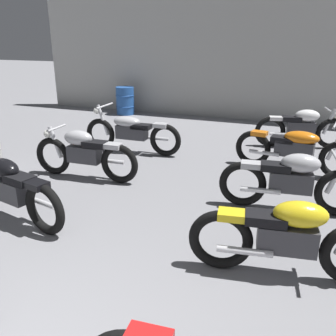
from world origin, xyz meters
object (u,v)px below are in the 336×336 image
object	(u,v)px
motorcycle_left_row_1	(11,188)
motorcycle_right_row_2	(292,180)
motorcycle_right_row_3	(295,148)
oil_drum	(125,101)
motorcycle_right_row_4	(302,127)
motorcycle_left_row_2	(84,153)
motorcycle_left_row_3	(131,131)
motorcycle_right_row_1	(288,237)

from	to	relation	value
motorcycle_left_row_1	motorcycle_right_row_2	size ratio (longest dim) A/B	0.99
motorcycle_right_row_3	oil_drum	bearing A→B (deg)	145.85
motorcycle_right_row_2	motorcycle_right_row_4	bearing A→B (deg)	89.90
motorcycle_left_row_1	motorcycle_left_row_2	world-z (taller)	same
motorcycle_left_row_3	motorcycle_right_row_4	size ratio (longest dim) A/B	1.12
motorcycle_left_row_2	oil_drum	bearing A→B (deg)	110.26
motorcycle_right_row_1	motorcycle_left_row_1	bearing A→B (deg)	-179.55
motorcycle_right_row_1	motorcycle_right_row_4	distance (m)	4.94
motorcycle_left_row_1	motorcycle_right_row_4	size ratio (longest dim) A/B	1.00
motorcycle_right_row_1	oil_drum	world-z (taller)	motorcycle_right_row_1
motorcycle_left_row_2	motorcycle_right_row_1	bearing A→B (deg)	-25.33
motorcycle_left_row_3	oil_drum	size ratio (longest dim) A/B	2.56
motorcycle_left_row_1	motorcycle_right_row_1	world-z (taller)	same
motorcycle_left_row_1	motorcycle_left_row_3	distance (m)	3.31
motorcycle_left_row_3	motorcycle_right_row_1	world-z (taller)	motorcycle_left_row_3
motorcycle_left_row_1	motorcycle_right_row_2	world-z (taller)	same
motorcycle_right_row_2	oil_drum	xyz separation A→B (m)	(-5.30, 5.24, -0.03)
motorcycle_left_row_2	oil_drum	distance (m)	5.54
motorcycle_left_row_3	motorcycle_left_row_1	bearing A→B (deg)	-91.76
motorcycle_left_row_2	motorcycle_right_row_4	xyz separation A→B (m)	(3.39, 3.32, 0.00)
motorcycle_left_row_2	motorcycle_right_row_3	distance (m)	3.72
motorcycle_right_row_2	oil_drum	bearing A→B (deg)	135.34
motorcycle_left_row_2	motorcycle_right_row_3	bearing A→B (deg)	25.98
motorcycle_right_row_2	motorcycle_right_row_4	xyz separation A→B (m)	(0.01, 3.35, 0.00)
motorcycle_left_row_3	motorcycle_right_row_3	world-z (taller)	same
motorcycle_left_row_2	motorcycle_right_row_2	size ratio (longest dim) A/B	1.00
motorcycle_right_row_4	motorcycle_right_row_1	bearing A→B (deg)	-89.36
motorcycle_left_row_2	oil_drum	xyz separation A→B (m)	(-1.92, 5.20, -0.03)
motorcycle_right_row_3	motorcycle_right_row_4	world-z (taller)	motorcycle_right_row_3
motorcycle_left_row_2	motorcycle_right_row_1	world-z (taller)	same
motorcycle_left_row_1	motorcycle_right_row_4	distance (m)	6.04
motorcycle_left_row_3	motorcycle_right_row_3	bearing A→B (deg)	-0.36
motorcycle_left_row_1	oil_drum	world-z (taller)	motorcycle_left_row_1
motorcycle_left_row_2	motorcycle_right_row_3	xyz separation A→B (m)	(3.34, 1.63, -0.01)
motorcycle_right_row_3	motorcycle_left_row_3	bearing A→B (deg)	179.64
motorcycle_left_row_3	motorcycle_right_row_3	distance (m)	3.28
motorcycle_left_row_3	motorcycle_right_row_4	xyz separation A→B (m)	(3.32, 1.66, 0.01)
motorcycle_right_row_4	oil_drum	xyz separation A→B (m)	(-5.31, 1.88, -0.03)
motorcycle_left_row_1	oil_drum	distance (m)	7.11
motorcycle_right_row_1	motorcycle_right_row_3	xyz separation A→B (m)	(-0.10, 3.26, -0.01)
motorcycle_left_row_3	oil_drum	xyz separation A→B (m)	(-1.99, 3.55, -0.03)
motorcycle_right_row_1	motorcycle_right_row_4	world-z (taller)	same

